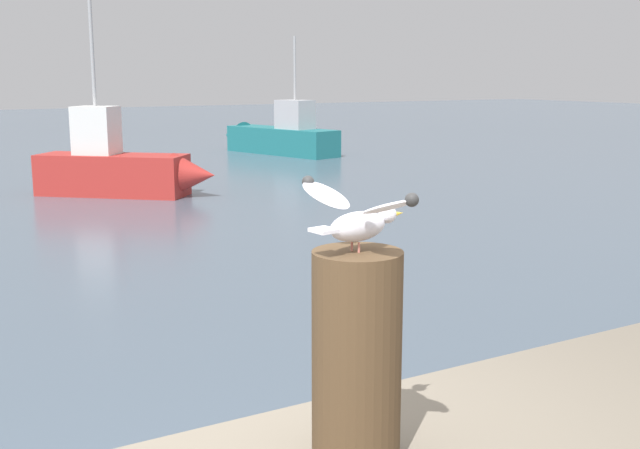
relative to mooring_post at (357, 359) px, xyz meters
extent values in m
cylinder|color=#4C3823|center=(0.00, 0.00, 0.00)|extent=(0.31, 0.31, 0.76)
cylinder|color=#C67160|center=(-0.01, -0.02, 0.40)|extent=(0.01, 0.01, 0.04)
cylinder|color=#C67160|center=(-0.01, 0.02, 0.40)|extent=(0.01, 0.01, 0.04)
ellipsoid|color=silver|center=(0.00, 0.00, 0.46)|extent=(0.24, 0.12, 0.10)
sphere|color=silver|center=(0.13, 0.02, 0.49)|extent=(0.06, 0.06, 0.06)
cone|color=gold|center=(0.19, 0.03, 0.49)|extent=(0.05, 0.03, 0.02)
cube|color=silver|center=(-0.14, -0.02, 0.47)|extent=(0.08, 0.09, 0.01)
ellipsoid|color=silver|center=(0.01, -0.16, 0.55)|extent=(0.15, 0.24, 0.09)
sphere|color=#2C2C2C|center=(0.03, -0.26, 0.59)|extent=(0.04, 0.04, 0.04)
ellipsoid|color=silver|center=(-0.03, 0.15, 0.55)|extent=(0.15, 0.24, 0.09)
sphere|color=#2C2C2C|center=(-0.05, 0.26, 0.59)|extent=(0.04, 0.04, 0.04)
cube|color=#B72D28|center=(3.19, 14.68, -1.19)|extent=(3.10, 2.88, 0.89)
cone|color=#B72D28|center=(4.60, 13.46, -1.14)|extent=(1.29, 1.29, 0.92)
cube|color=white|center=(2.95, 14.90, -0.23)|extent=(1.12, 1.11, 1.03)
cylinder|color=#A5A5A8|center=(2.95, 14.90, 1.77)|extent=(0.08, 0.08, 2.97)
cube|color=#1E7075|center=(10.51, 20.78, -1.20)|extent=(2.21, 4.48, 0.86)
cone|color=#1E7075|center=(9.87, 23.14, -1.16)|extent=(1.23, 1.23, 1.01)
cube|color=#B2B2B7|center=(10.68, 20.16, -0.31)|extent=(1.05, 1.31, 0.92)
cylinder|color=#A5A5A8|center=(10.68, 20.16, 1.15)|extent=(0.08, 0.08, 2.01)
camera|label=1|loc=(-1.39, -2.13, 0.96)|focal=43.78mm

